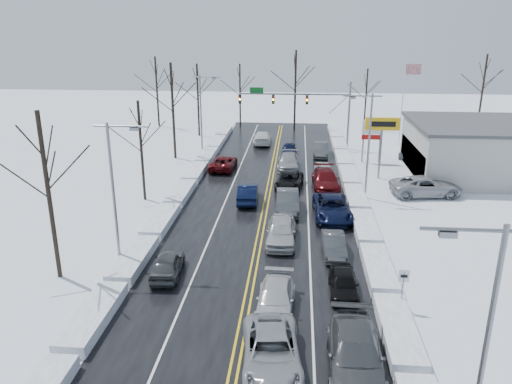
# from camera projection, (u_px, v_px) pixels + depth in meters

# --- Properties ---
(ground) EXTENTS (160.00, 160.00, 0.00)m
(ground) POSITION_uv_depth(u_px,v_px,m) (259.00, 242.00, 34.69)
(ground) COLOR silver
(ground) RESTS_ON ground
(road_surface) EXTENTS (14.00, 84.00, 0.01)m
(road_surface) POSITION_uv_depth(u_px,v_px,m) (261.00, 231.00, 36.58)
(road_surface) COLOR black
(road_surface) RESTS_ON ground
(snow_bank_left) EXTENTS (1.64, 72.00, 0.66)m
(snow_bank_left) POSITION_uv_depth(u_px,v_px,m) (159.00, 227.00, 37.19)
(snow_bank_left) COLOR white
(snow_bank_left) RESTS_ON ground
(snow_bank_right) EXTENTS (1.64, 72.00, 0.66)m
(snow_bank_right) POSITION_uv_depth(u_px,v_px,m) (366.00, 234.00, 35.97)
(snow_bank_right) COLOR white
(snow_bank_right) RESTS_ON ground
(traffic_signal_mast) EXTENTS (13.28, 0.39, 8.00)m
(traffic_signal_mast) POSITION_uv_depth(u_px,v_px,m) (306.00, 103.00, 59.08)
(traffic_signal_mast) COLOR slate
(traffic_signal_mast) RESTS_ON ground
(tires_plus_sign) EXTENTS (3.20, 0.34, 6.00)m
(tires_plus_sign) POSITION_uv_depth(u_px,v_px,m) (382.00, 128.00, 47.35)
(tires_plus_sign) COLOR slate
(tires_plus_sign) RESTS_ON ground
(used_vehicles_sign) EXTENTS (2.20, 0.22, 4.65)m
(used_vehicles_sign) POSITION_uv_depth(u_px,v_px,m) (372.00, 132.00, 53.55)
(used_vehicles_sign) COLOR slate
(used_vehicles_sign) RESTS_ON ground
(speed_limit_sign) EXTENTS (0.55, 0.09, 2.35)m
(speed_limit_sign) POSITION_uv_depth(u_px,v_px,m) (403.00, 282.00, 25.96)
(speed_limit_sign) COLOR slate
(speed_limit_sign) RESTS_ON ground
(flagpole) EXTENTS (1.87, 1.20, 10.00)m
(flagpole) POSITION_uv_depth(u_px,v_px,m) (404.00, 98.00, 59.90)
(flagpole) COLOR silver
(flagpole) RESTS_ON ground
(streetlight_se) EXTENTS (3.20, 0.25, 9.00)m
(streetlight_se) POSITION_uv_depth(u_px,v_px,m) (481.00, 335.00, 15.34)
(streetlight_se) COLOR slate
(streetlight_se) RESTS_ON ground
(streetlight_ne) EXTENTS (3.20, 0.25, 9.00)m
(streetlight_ne) POSITION_uv_depth(u_px,v_px,m) (367.00, 138.00, 41.77)
(streetlight_ne) COLOR slate
(streetlight_ne) RESTS_ON ground
(streetlight_sw) EXTENTS (3.20, 0.25, 9.00)m
(streetlight_sw) POSITION_uv_depth(u_px,v_px,m) (116.00, 184.00, 29.88)
(streetlight_sw) COLOR slate
(streetlight_sw) RESTS_ON ground
(streetlight_nw) EXTENTS (3.20, 0.25, 9.00)m
(streetlight_nw) POSITION_uv_depth(u_px,v_px,m) (203.00, 109.00, 56.31)
(streetlight_nw) COLOR slate
(streetlight_nw) RESTS_ON ground
(tree_left_b) EXTENTS (4.00, 4.00, 10.00)m
(tree_left_b) POSITION_uv_depth(u_px,v_px,m) (44.00, 164.00, 27.71)
(tree_left_b) COLOR #2D231C
(tree_left_b) RESTS_ON ground
(tree_left_c) EXTENTS (3.40, 3.40, 8.50)m
(tree_left_c) POSITION_uv_depth(u_px,v_px,m) (140.00, 132.00, 41.18)
(tree_left_c) COLOR #2D231C
(tree_left_c) RESTS_ON ground
(tree_left_d) EXTENTS (4.20, 4.20, 10.50)m
(tree_left_d) POSITION_uv_depth(u_px,v_px,m) (172.00, 92.00, 54.01)
(tree_left_d) COLOR #2D231C
(tree_left_d) RESTS_ON ground
(tree_left_e) EXTENTS (3.80, 3.80, 9.50)m
(tree_left_e) POSITION_uv_depth(u_px,v_px,m) (198.00, 86.00, 65.52)
(tree_left_e) COLOR #2D231C
(tree_left_e) RESTS_ON ground
(tree_far_a) EXTENTS (4.00, 4.00, 10.00)m
(tree_far_a) POSITION_uv_depth(u_px,v_px,m) (156.00, 78.00, 71.65)
(tree_far_a) COLOR #2D231C
(tree_far_a) RESTS_ON ground
(tree_far_b) EXTENTS (3.60, 3.60, 9.00)m
(tree_far_b) POSITION_uv_depth(u_px,v_px,m) (240.00, 83.00, 71.86)
(tree_far_b) COLOR #2D231C
(tree_far_b) RESTS_ON ground
(tree_far_c) EXTENTS (4.40, 4.40, 11.00)m
(tree_far_c) POSITION_uv_depth(u_px,v_px,m) (296.00, 75.00, 68.88)
(tree_far_c) COLOR #2D231C
(tree_far_c) RESTS_ON ground
(tree_far_d) EXTENTS (3.40, 3.40, 8.50)m
(tree_far_d) POSITION_uv_depth(u_px,v_px,m) (367.00, 87.00, 70.06)
(tree_far_d) COLOR #2D231C
(tree_far_d) RESTS_ON ground
(tree_far_e) EXTENTS (4.20, 4.20, 10.50)m
(tree_far_e) POSITION_uv_depth(u_px,v_px,m) (484.00, 78.00, 68.80)
(tree_far_e) COLOR #2D231C
(tree_far_e) RESTS_ON ground
(queued_car_2) EXTENTS (3.06, 5.73, 1.53)m
(queued_car_2) POSITION_uv_depth(u_px,v_px,m) (271.00, 366.00, 22.11)
(queued_car_2) COLOR #9B9DA2
(queued_car_2) RESTS_ON ground
(queued_car_3) EXTENTS (2.13, 4.87, 1.39)m
(queued_car_3) POSITION_uv_depth(u_px,v_px,m) (276.00, 310.00, 26.41)
(queued_car_3) COLOR silver
(queued_car_3) RESTS_ON ground
(queued_car_4) EXTENTS (2.05, 5.00, 1.70)m
(queued_car_4) POSITION_uv_depth(u_px,v_px,m) (281.00, 242.00, 34.60)
(queued_car_4) COLOR #B9B9BB
(queued_car_4) RESTS_ON ground
(queued_car_5) EXTENTS (1.98, 5.16, 1.68)m
(queued_car_5) POSITION_uv_depth(u_px,v_px,m) (287.00, 211.00, 40.38)
(queued_car_5) COLOR #424447
(queued_car_5) RESTS_ON ground
(queued_car_6) EXTENTS (2.79, 5.12, 1.36)m
(queued_car_6) POSITION_uv_depth(u_px,v_px,m) (289.00, 187.00, 46.19)
(queued_car_6) COLOR black
(queued_car_6) RESTS_ON ground
(queued_car_7) EXTENTS (2.21, 5.29, 1.53)m
(queued_car_7) POSITION_uv_depth(u_px,v_px,m) (288.00, 168.00, 52.25)
(queued_car_7) COLOR #96979D
(queued_car_7) RESTS_ON ground
(queued_car_8) EXTENTS (1.66, 4.00, 1.36)m
(queued_car_8) POSITION_uv_depth(u_px,v_px,m) (289.00, 155.00, 57.68)
(queued_car_8) COLOR black
(queued_car_8) RESTS_ON ground
(queued_car_11) EXTENTS (2.58, 5.98, 1.72)m
(queued_car_11) POSITION_uv_depth(u_px,v_px,m) (354.00, 371.00, 21.81)
(queued_car_11) COLOR #434648
(queued_car_11) RESTS_ON ground
(queued_car_12) EXTENTS (1.59, 3.92, 1.33)m
(queued_car_12) POSITION_uv_depth(u_px,v_px,m) (343.00, 294.00, 28.05)
(queued_car_12) COLOR black
(queued_car_12) RESTS_ON ground
(queued_car_13) EXTENTS (1.55, 4.08, 1.33)m
(queued_car_13) POSITION_uv_depth(u_px,v_px,m) (333.00, 254.00, 32.85)
(queued_car_13) COLOR #3D3F42
(queued_car_13) RESTS_ON ground
(queued_car_14) EXTENTS (3.02, 6.08, 1.65)m
(queued_car_14) POSITION_uv_depth(u_px,v_px,m) (332.00, 218.00, 39.00)
(queued_car_14) COLOR black
(queued_car_14) RESTS_ON ground
(queued_car_15) EXTENTS (2.57, 5.80, 1.66)m
(queued_car_15) POSITION_uv_depth(u_px,v_px,m) (325.00, 188.00, 46.02)
(queued_car_15) COLOR #500A0D
(queued_car_15) RESTS_ON ground
(queued_car_16) EXTENTS (2.09, 4.19, 1.37)m
(queued_car_16) POSITION_uv_depth(u_px,v_px,m) (324.00, 177.00, 49.48)
(queued_car_16) COLOR silver
(queued_car_16) RESTS_ON ground
(queued_car_17) EXTENTS (1.87, 4.77, 1.55)m
(queued_car_17) POSITION_uv_depth(u_px,v_px,m) (321.00, 156.00, 57.14)
(queued_car_17) COLOR #45474A
(queued_car_17) RESTS_ON ground
(oncoming_car_0) EXTENTS (1.86, 4.78, 1.55)m
(oncoming_car_0) POSITION_uv_depth(u_px,v_px,m) (248.00, 201.00, 42.61)
(oncoming_car_0) COLOR black
(oncoming_car_0) RESTS_ON ground
(oncoming_car_1) EXTENTS (2.59, 5.23, 1.43)m
(oncoming_car_1) POSITION_uv_depth(u_px,v_px,m) (224.00, 169.00, 51.97)
(oncoming_car_1) COLOR #4D0A0D
(oncoming_car_1) RESTS_ON ground
(oncoming_car_2) EXTENTS (2.31, 5.42, 1.56)m
(oncoming_car_2) POSITION_uv_depth(u_px,v_px,m) (262.00, 144.00, 63.04)
(oncoming_car_2) COLOR white
(oncoming_car_2) RESTS_ON ground
(oncoming_car_3) EXTENTS (1.92, 4.25, 1.42)m
(oncoming_car_3) POSITION_uv_depth(u_px,v_px,m) (168.00, 275.00, 30.15)
(oncoming_car_3) COLOR #424548
(oncoming_car_3) RESTS_ON ground
(parked_car_0) EXTENTS (6.50, 3.62, 1.72)m
(parked_car_0) POSITION_uv_depth(u_px,v_px,m) (425.00, 195.00, 44.05)
(parked_car_0) COLOR #9EA0A6
(parked_car_0) RESTS_ON ground
(parked_car_1) EXTENTS (2.67, 5.19, 1.44)m
(parked_car_1) POSITION_uv_depth(u_px,v_px,m) (441.00, 177.00, 49.36)
(parked_car_1) COLOR #444749
(parked_car_1) RESTS_ON ground
(parked_car_2) EXTENTS (2.18, 4.59, 1.52)m
(parked_car_2) POSITION_uv_depth(u_px,v_px,m) (410.00, 163.00, 54.19)
(parked_car_2) COLOR #3C3F41
(parked_car_2) RESTS_ON ground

